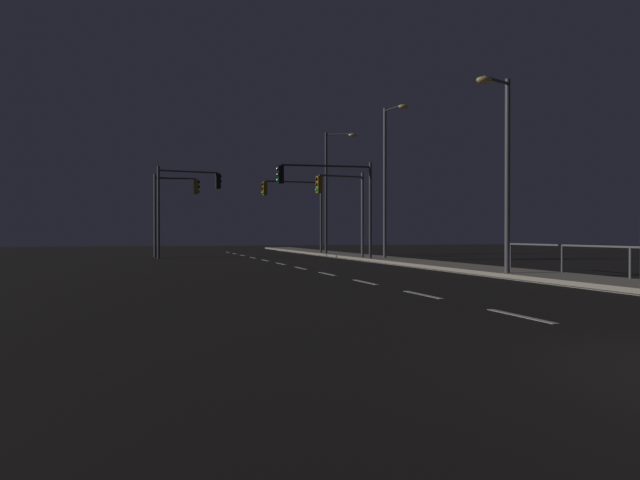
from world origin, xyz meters
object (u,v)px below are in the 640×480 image
traffic_light_far_left (329,189)px  traffic_light_mid_left (342,198)px  traffic_light_near_right (186,194)px  street_lamp_across_street (388,169)px  street_lamp_mid_block (503,155)px  traffic_light_far_right (295,200)px  traffic_light_mid_right (174,200)px  street_lamp_median (331,182)px

traffic_light_far_left → traffic_light_mid_left: bearing=50.8°
traffic_light_near_right → street_lamp_across_street: 12.50m
traffic_light_far_left → street_lamp_mid_block: bearing=-80.7°
street_lamp_mid_block → traffic_light_far_right: bearing=93.6°
traffic_light_near_right → street_lamp_across_street: size_ratio=0.66×
traffic_light_mid_left → traffic_light_mid_right: size_ratio=0.92×
traffic_light_near_right → street_lamp_mid_block: bearing=-64.9°
traffic_light_mid_left → traffic_light_far_left: size_ratio=0.92×
traffic_light_near_right → traffic_light_far_right: traffic_light_near_right is taller
traffic_light_mid_left → traffic_light_mid_right: 11.40m
traffic_light_near_right → street_lamp_across_street: (10.68, -6.37, 1.23)m
traffic_light_mid_left → street_lamp_median: street_lamp_median is taller
traffic_light_near_right → traffic_light_mid_left: bearing=-31.6°
traffic_light_far_left → street_lamp_median: bearing=72.5°
traffic_light_far_left → street_lamp_median: street_lamp_median is taller
street_lamp_across_street → street_lamp_mid_block: size_ratio=1.27×
traffic_light_mid_left → traffic_light_far_right: bearing=93.4°
traffic_light_far_right → street_lamp_median: street_lamp_median is taller
traffic_light_far_left → street_lamp_mid_block: size_ratio=0.79×
traffic_light_far_right → street_lamp_mid_block: 23.78m
traffic_light_mid_left → street_lamp_median: 7.97m
traffic_light_near_right → street_lamp_median: street_lamp_median is taller
traffic_light_near_right → traffic_light_far_right: 8.71m
street_lamp_median → traffic_light_near_right: bearing=-166.1°
traffic_light_near_right → traffic_light_far_right: bearing=26.0°
traffic_light_mid_left → traffic_light_far_left: bearing=-129.2°
traffic_light_mid_left → street_lamp_across_street: street_lamp_across_street is taller
traffic_light_far_right → street_lamp_mid_block: (1.51, -23.73, 0.27)m
traffic_light_mid_left → street_lamp_mid_block: (0.97, -14.76, 0.62)m
traffic_light_mid_left → street_lamp_across_street: size_ratio=0.58×
street_lamp_across_street → traffic_light_far_right: bearing=105.7°
street_lamp_mid_block → street_lamp_median: bearing=88.2°
street_lamp_mid_block → traffic_light_near_right: bearing=115.1°
traffic_light_far_right → traffic_light_mid_right: traffic_light_far_right is taller
street_lamp_across_street → street_lamp_median: (-0.65, 8.85, -0.01)m
traffic_light_mid_right → street_lamp_across_street: bearing=-36.0°
traffic_light_near_right → traffic_light_far_right: size_ratio=1.05×
traffic_light_mid_left → traffic_light_far_left: traffic_light_far_left is taller
street_lamp_across_street → traffic_light_far_left: bearing=-175.9°
traffic_light_near_right → traffic_light_far_left: bearing=-42.8°
traffic_light_mid_left → traffic_light_far_left: (-1.20, -1.48, 0.38)m
street_lamp_across_street → street_lamp_mid_block: (-1.35, -13.53, -0.98)m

